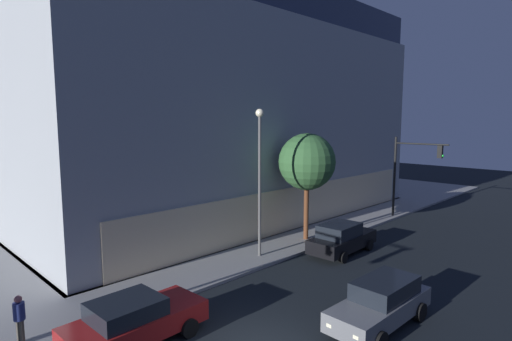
% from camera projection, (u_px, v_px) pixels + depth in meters
% --- Properties ---
extents(modern_building, '(30.90, 30.08, 16.63)m').
position_uv_depth(modern_building, '(172.00, 112.00, 37.06)').
color(modern_building, '#4C4C51').
rests_on(modern_building, ground).
extents(traffic_light_far_corner, '(0.38, 3.92, 6.08)m').
position_uv_depth(traffic_light_far_corner, '(411.00, 165.00, 30.02)').
color(traffic_light_far_corner, black).
rests_on(traffic_light_far_corner, sidewalk_corner).
extents(street_lamp_sidewalk, '(0.44, 0.44, 7.91)m').
position_uv_depth(street_lamp_sidewalk, '(260.00, 165.00, 21.40)').
color(street_lamp_sidewalk, '#555555').
rests_on(street_lamp_sidewalk, sidewalk_corner).
extents(sidewalk_tree, '(3.46, 3.46, 6.55)m').
position_uv_depth(sidewalk_tree, '(307.00, 162.00, 24.53)').
color(sidewalk_tree, brown).
rests_on(sidewalk_tree, sidewalk_corner).
extents(pedestrian_waiting, '(0.36, 0.36, 1.64)m').
position_uv_depth(pedestrian_waiting, '(19.00, 315.00, 13.23)').
color(pedestrian_waiting, '#4C473D').
rests_on(pedestrian_waiting, sidewalk_corner).
extents(car_red, '(4.72, 2.30, 1.62)m').
position_uv_depth(car_red, '(134.00, 321.00, 13.46)').
color(car_red, maroon).
rests_on(car_red, ground).
extents(car_grey, '(4.80, 2.04, 1.68)m').
position_uv_depth(car_grey, '(381.00, 302.00, 14.70)').
color(car_grey, slate).
rests_on(car_grey, ground).
extents(car_black, '(4.74, 2.19, 1.74)m').
position_uv_depth(car_black, '(342.00, 238.00, 22.75)').
color(car_black, black).
rests_on(car_black, ground).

